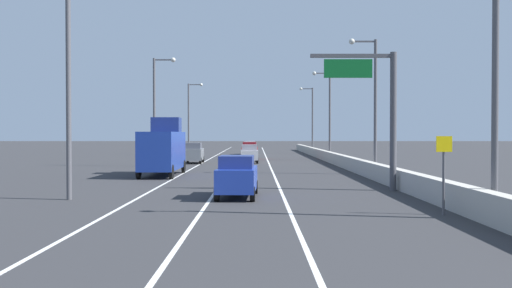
# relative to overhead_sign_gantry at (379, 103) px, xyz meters

# --- Properties ---
(ground_plane) EXTENTS (320.00, 320.00, 0.00)m
(ground_plane) POSITION_rel_overhead_sign_gantry_xyz_m (-6.85, 40.02, -4.73)
(ground_plane) COLOR #2D2D30
(lane_stripe_left) EXTENTS (0.16, 130.00, 0.00)m
(lane_stripe_left) POSITION_rel_overhead_sign_gantry_xyz_m (-12.35, 31.02, -4.73)
(lane_stripe_left) COLOR silver
(lane_stripe_left) RESTS_ON ground_plane
(lane_stripe_center) EXTENTS (0.16, 130.00, 0.00)m
(lane_stripe_center) POSITION_rel_overhead_sign_gantry_xyz_m (-8.85, 31.02, -4.73)
(lane_stripe_center) COLOR silver
(lane_stripe_center) RESTS_ON ground_plane
(lane_stripe_right) EXTENTS (0.16, 130.00, 0.00)m
(lane_stripe_right) POSITION_rel_overhead_sign_gantry_xyz_m (-5.35, 31.02, -4.73)
(lane_stripe_right) COLOR silver
(lane_stripe_right) RESTS_ON ground_plane
(jersey_barrier_right) EXTENTS (0.60, 120.00, 1.10)m
(jersey_barrier_right) POSITION_rel_overhead_sign_gantry_xyz_m (1.34, 16.02, -4.18)
(jersey_barrier_right) COLOR #B2ADA3
(jersey_barrier_right) RESTS_ON ground_plane
(overhead_sign_gantry) EXTENTS (4.68, 0.36, 7.50)m
(overhead_sign_gantry) POSITION_rel_overhead_sign_gantry_xyz_m (0.00, 0.00, 0.00)
(overhead_sign_gantry) COLOR #47474C
(overhead_sign_gantry) RESTS_ON ground_plane
(speed_advisory_sign) EXTENTS (0.60, 0.11, 3.00)m
(speed_advisory_sign) POSITION_rel_overhead_sign_gantry_xyz_m (0.44, -9.00, -2.96)
(speed_advisory_sign) COLOR #4C4C51
(speed_advisory_sign) RESTS_ON ground_plane
(lamp_post_right_near) EXTENTS (2.14, 0.44, 10.27)m
(lamp_post_right_near) POSITION_rel_overhead_sign_gantry_xyz_m (1.63, -10.13, 1.16)
(lamp_post_right_near) COLOR #4C4C51
(lamp_post_right_near) RESTS_ON ground_plane
(lamp_post_right_second) EXTENTS (2.14, 0.44, 10.27)m
(lamp_post_right_second) POSITION_rel_overhead_sign_gantry_xyz_m (2.09, 11.97, 1.16)
(lamp_post_right_second) COLOR #4C4C51
(lamp_post_right_second) RESTS_ON ground_plane
(lamp_post_right_third) EXTENTS (2.14, 0.44, 10.27)m
(lamp_post_right_third) POSITION_rel_overhead_sign_gantry_xyz_m (1.58, 34.08, 1.16)
(lamp_post_right_third) COLOR #4C4C51
(lamp_post_right_third) RESTS_ON ground_plane
(lamp_post_right_fourth) EXTENTS (2.14, 0.44, 10.27)m
(lamp_post_right_fourth) POSITION_rel_overhead_sign_gantry_xyz_m (1.83, 56.18, 1.16)
(lamp_post_right_fourth) COLOR #4C4C51
(lamp_post_right_fourth) RESTS_ON ground_plane
(lamp_post_left_near) EXTENTS (2.14, 0.44, 10.27)m
(lamp_post_left_near) POSITION_rel_overhead_sign_gantry_xyz_m (-15.19, -4.13, 1.16)
(lamp_post_left_near) COLOR #4C4C51
(lamp_post_left_near) RESTS_ON ground_plane
(lamp_post_left_mid) EXTENTS (2.14, 0.44, 10.27)m
(lamp_post_left_mid) POSITION_rel_overhead_sign_gantry_xyz_m (-16.05, 22.39, 1.16)
(lamp_post_left_mid) COLOR #4C4C51
(lamp_post_left_mid) RESTS_ON ground_plane
(lamp_post_left_far) EXTENTS (2.14, 0.44, 10.27)m
(lamp_post_left_far) POSITION_rel_overhead_sign_gantry_xyz_m (-16.03, 48.92, 1.16)
(lamp_post_left_far) COLOR #4C4C51
(lamp_post_left_far) RESTS_ON ground_plane
(car_silver_0) EXTENTS (1.94, 4.31, 1.93)m
(car_silver_0) POSITION_rel_overhead_sign_gantry_xyz_m (-7.41, 28.79, -3.77)
(car_silver_0) COLOR #B7B7BC
(car_silver_0) RESTS_ON ground_plane
(car_white_1) EXTENTS (1.82, 4.80, 2.00)m
(car_white_1) POSITION_rel_overhead_sign_gantry_xyz_m (-7.62, 51.96, -3.73)
(car_white_1) COLOR white
(car_white_1) RESTS_ON ground_plane
(car_red_2) EXTENTS (1.95, 4.04, 2.08)m
(car_red_2) POSITION_rel_overhead_sign_gantry_xyz_m (-7.46, 37.29, -3.69)
(car_red_2) COLOR red
(car_red_2) RESTS_ON ground_plane
(car_gray_3) EXTENTS (1.92, 4.37, 2.14)m
(car_gray_3) POSITION_rel_overhead_sign_gantry_xyz_m (-13.18, 27.75, -3.67)
(car_gray_3) COLOR slate
(car_gray_3) RESTS_ON ground_plane
(car_blue_4) EXTENTS (2.01, 4.35, 2.04)m
(car_blue_4) POSITION_rel_overhead_sign_gantry_xyz_m (-7.61, -3.22, -3.71)
(car_blue_4) COLOR #1E389E
(car_blue_4) RESTS_ON ground_plane
(box_truck) EXTENTS (2.49, 7.52, 4.33)m
(box_truck) POSITION_rel_overhead_sign_gantry_xyz_m (-13.55, 10.81, -2.75)
(box_truck) COLOR navy
(box_truck) RESTS_ON ground_plane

